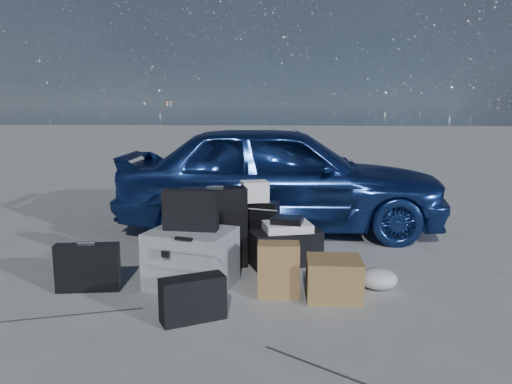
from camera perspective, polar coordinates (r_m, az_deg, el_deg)
ground at (r=3.82m, az=-2.07°, el=-12.07°), size 60.00×60.00×0.00m
car at (r=5.68m, az=2.86°, el=1.75°), size 3.67×1.56×1.24m
pelican_case at (r=4.03m, az=-7.38°, el=-7.52°), size 0.74×0.66×0.46m
laptop_bag at (r=3.94m, az=-7.52°, el=-2.08°), size 0.44×0.14×0.32m
briefcase at (r=4.12m, az=-18.68°, el=-8.18°), size 0.49×0.18×0.38m
suitcase_left at (r=4.44m, az=-4.67°, el=-4.08°), size 0.58×0.34×0.71m
suitcase_right at (r=4.86m, az=0.04°, el=-4.02°), size 0.46×0.28×0.52m
white_carton at (r=4.77m, az=-0.15°, el=0.08°), size 0.29×0.26×0.20m
duffel_bag at (r=4.53m, az=3.42°, el=-6.41°), size 0.68×0.48×0.31m
flat_box_white at (r=4.49m, az=3.61°, el=-3.99°), size 0.47×0.40×0.07m
flat_box_black at (r=4.46m, az=3.57°, el=-3.24°), size 0.30×0.24×0.06m
kraft_bag at (r=3.80m, az=2.59°, el=-8.86°), size 0.32×0.19×0.41m
cardboard_box at (r=3.83m, az=8.89°, el=-9.72°), size 0.40×0.35×0.30m
plastic_bag at (r=4.09m, az=13.79°, el=-9.61°), size 0.35×0.31×0.17m
messenger_bag at (r=3.44m, az=-7.24°, el=-12.02°), size 0.46×0.35×0.30m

